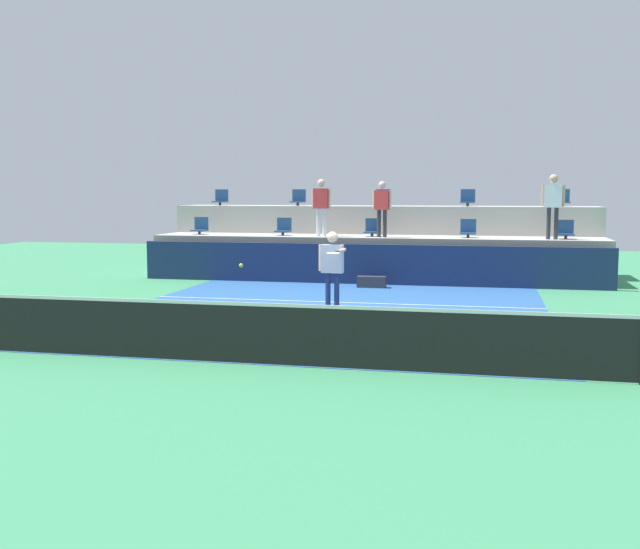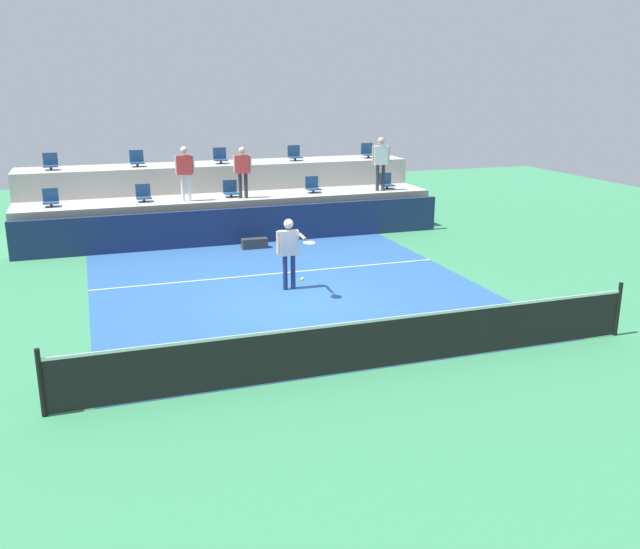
{
  "view_description": "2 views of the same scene",
  "coord_description": "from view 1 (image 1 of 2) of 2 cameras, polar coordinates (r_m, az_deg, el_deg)",
  "views": [
    {
      "loc": [
        3.13,
        -14.26,
        2.5
      ],
      "look_at": [
        0.28,
        -1.28,
        1.05
      ],
      "focal_mm": 41.97,
      "sensor_mm": 36.0,
      "label": 1
    },
    {
      "loc": [
        -4.3,
        -14.03,
        4.79
      ],
      "look_at": [
        0.03,
        -1.32,
        0.99
      ],
      "focal_mm": 38.53,
      "sensor_mm": 36.0,
      "label": 2
    }
  ],
  "objects": [
    {
      "name": "tennis_net",
      "position": [
        10.91,
        -4.5,
        -4.36
      ],
      "size": [
        10.48,
        0.08,
        1.07
      ],
      "color": "black",
      "rests_on": "ground_plane"
    },
    {
      "name": "stadium_chair_upper_right",
      "position": [
        23.3,
        11.2,
        5.66
      ],
      "size": [
        0.44,
        0.4,
        0.52
      ],
      "color": "#2D2D33",
      "rests_on": "seating_tier_upper"
    },
    {
      "name": "ground_plane",
      "position": [
        14.81,
        0.02,
        -3.49
      ],
      "size": [
        40.0,
        40.0,
        0.0
      ],
      "primitive_type": "plane",
      "color": "#388456"
    },
    {
      "name": "stadium_chair_upper_far_left",
      "position": [
        24.78,
        -7.57,
        5.75
      ],
      "size": [
        0.44,
        0.4,
        0.52
      ],
      "color": "#2D2D33",
      "rests_on": "seating_tier_upper"
    },
    {
      "name": "seating_tier_upper",
      "position": [
        23.61,
        4.77,
        2.69
      ],
      "size": [
        13.0,
        1.8,
        2.1
      ],
      "primitive_type": "cube",
      "color": "#ADAAA3",
      "rests_on": "ground_plane"
    },
    {
      "name": "stadium_chair_upper_center",
      "position": [
        23.5,
        4.81,
        5.76
      ],
      "size": [
        0.44,
        0.4,
        0.52
      ],
      "color": "#2D2D33",
      "rests_on": "seating_tier_upper"
    },
    {
      "name": "spectator_leaning_on_rail",
      "position": [
        21.3,
        4.76,
        5.38
      ],
      "size": [
        0.56,
        0.28,
        1.58
      ],
      "color": "#2D2D33",
      "rests_on": "seating_tier_lower"
    },
    {
      "name": "stadium_chair_upper_left",
      "position": [
        24.02,
        -1.66,
        5.79
      ],
      "size": [
        0.44,
        0.4,
        0.52
      ],
      "color": "#2D2D33",
      "rests_on": "seating_tier_upper"
    },
    {
      "name": "tennis_ball",
      "position": [
        12.33,
        -6.04,
        0.69
      ],
      "size": [
        0.07,
        0.07,
        0.07
      ],
      "color": "#CCE033"
    },
    {
      "name": "spectator_in_grey",
      "position": [
        21.19,
        17.35,
        5.45
      ],
      "size": [
        0.61,
        0.26,
        1.75
      ],
      "color": "#2D2D33",
      "rests_on": "seating_tier_lower"
    },
    {
      "name": "stadium_chair_upper_far_right",
      "position": [
        23.4,
        17.98,
        5.47
      ],
      "size": [
        0.44,
        0.4,
        0.52
      ],
      "color": "#2D2D33",
      "rests_on": "seating_tier_upper"
    },
    {
      "name": "stadium_chair_lower_far_right",
      "position": [
        21.63,
        18.22,
        3.18
      ],
      "size": [
        0.44,
        0.4,
        0.52
      ],
      "color": "#2D2D33",
      "rests_on": "seating_tier_lower"
    },
    {
      "name": "seating_tier_lower",
      "position": [
        21.87,
        4.13,
        1.3
      ],
      "size": [
        13.0,
        1.8,
        1.25
      ],
      "primitive_type": "cube",
      "color": "#ADAAA3",
      "rests_on": "ground_plane"
    },
    {
      "name": "sponsor_backboard",
      "position": [
        20.59,
        3.61,
        0.78
      ],
      "size": [
        13.0,
        0.16,
        1.1
      ],
      "primitive_type": "cube",
      "color": "navy",
      "rests_on": "ground_plane"
    },
    {
      "name": "stadium_chair_lower_right",
      "position": [
        21.52,
        11.23,
        3.35
      ],
      "size": [
        0.44,
        0.4,
        0.52
      ],
      "color": "#2D2D33",
      "rests_on": "seating_tier_lower"
    },
    {
      "name": "stadium_chair_lower_center",
      "position": [
        21.75,
        4.03,
        3.49
      ],
      "size": [
        0.44,
        0.4,
        0.52
      ],
      "color": "#2D2D33",
      "rests_on": "seating_tier_lower"
    },
    {
      "name": "court_service_line",
      "position": [
        17.14,
        1.75,
        -2.14
      ],
      "size": [
        9.0,
        0.06,
        0.0
      ],
      "primitive_type": "cube",
      "color": "white",
      "rests_on": "ground_plane"
    },
    {
      "name": "tennis_player",
      "position": [
        15.59,
        0.95,
        0.86
      ],
      "size": [
        0.64,
        1.21,
        1.7
      ],
      "color": "navy",
      "rests_on": "ground_plane"
    },
    {
      "name": "equipment_bag",
      "position": [
        19.9,
        3.95,
        -0.57
      ],
      "size": [
        0.76,
        0.28,
        0.3
      ],
      "primitive_type": "cube",
      "color": "#333338",
      "rests_on": "ground_plane"
    },
    {
      "name": "stadium_chair_lower_left",
      "position": [
        22.3,
        -2.8,
        3.56
      ],
      "size": [
        0.44,
        0.4,
        0.52
      ],
      "color": "#2D2D33",
      "rests_on": "seating_tier_lower"
    },
    {
      "name": "court_inner_paint",
      "position": [
        15.78,
        0.8,
        -2.88
      ],
      "size": [
        9.0,
        10.0,
        0.01
      ],
      "primitive_type": "cube",
      "color": "#285693",
      "rests_on": "ground_plane"
    },
    {
      "name": "spectator_in_white",
      "position": [
        21.61,
        0.1,
        5.53
      ],
      "size": [
        0.58,
        0.25,
        1.65
      ],
      "color": "white",
      "rests_on": "seating_tier_lower"
    },
    {
      "name": "stadium_chair_lower_far_left",
      "position": [
        23.13,
        -9.11,
        3.59
      ],
      "size": [
        0.44,
        0.4,
        0.52
      ],
      "color": "#2D2D33",
      "rests_on": "seating_tier_lower"
    }
  ]
}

